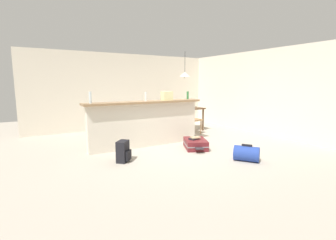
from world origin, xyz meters
name	(u,v)px	position (x,y,z in m)	size (l,w,h in m)	color
ground_plane	(175,147)	(0.00, 0.00, -0.03)	(13.00, 13.00, 0.05)	#ADA393
wall_back	(128,91)	(0.00, 3.05, 1.25)	(6.60, 0.10, 2.50)	silver
wall_right	(253,92)	(3.05, 0.30, 1.25)	(0.10, 6.00, 2.50)	silver
partition_half_wall	(146,125)	(-0.60, 0.37, 0.53)	(2.80, 0.20, 1.06)	silver
bar_countertop	(145,102)	(-0.60, 0.37, 1.08)	(2.96, 0.40, 0.05)	#93704C
bottle_clear	(90,98)	(-1.90, 0.36, 1.23)	(0.06, 0.06, 0.25)	silver
bottle_white	(146,97)	(-0.60, 0.36, 1.22)	(0.06, 0.06, 0.22)	silver
bottle_green	(188,95)	(0.68, 0.44, 1.21)	(0.06, 0.06, 0.21)	#2D6B38
grocery_bag	(167,96)	(-0.02, 0.35, 1.22)	(0.26, 0.18, 0.22)	beige
dining_table	(185,111)	(1.36, 1.58, 0.65)	(1.10, 0.80, 0.74)	#4C331E
dining_chair_near_partition	(192,117)	(1.27, 1.07, 0.52)	(0.47, 0.47, 0.93)	#9E754C
pendant_lamp	(185,74)	(1.30, 1.50, 1.80)	(0.34, 0.34, 0.82)	black
suitcase_flat_maroon	(195,144)	(0.31, -0.42, 0.11)	(0.74, 0.89, 0.22)	maroon
duffel_bag_blue	(247,154)	(0.61, -1.70, 0.15)	(0.52, 0.57, 0.34)	#233D93
backpack_black	(123,152)	(-1.51, -0.50, 0.20)	(0.34, 0.34, 0.42)	black
book_stack	(195,138)	(0.30, -0.40, 0.25)	(0.29, 0.21, 0.06)	black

